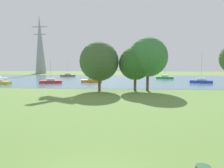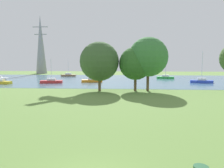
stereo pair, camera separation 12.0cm
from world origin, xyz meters
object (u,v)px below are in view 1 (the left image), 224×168
sailboat_blue (201,81)px  electricity_pylon (40,45)px  tree_east_far (135,63)px  sailboat_red (51,81)px  sailboat_orange (92,80)px  tree_west_near (148,57)px  sailboat_green (165,77)px  sailboat_brown (68,75)px  tree_mid_shore (99,61)px

sailboat_blue → electricity_pylon: electricity_pylon is taller
tree_east_far → sailboat_red: bearing=148.2°
sailboat_red → sailboat_orange: sailboat_orange is taller
sailboat_orange → tree_west_near: 18.84m
sailboat_blue → tree_east_far: tree_east_far is taller
sailboat_green → sailboat_brown: 31.23m
sailboat_orange → tree_east_far: size_ratio=1.08×
sailboat_blue → tree_mid_shore: 26.16m
sailboat_blue → electricity_pylon: 65.49m
sailboat_orange → sailboat_green: bearing=32.5°
sailboat_orange → sailboat_blue: bearing=0.4°
sailboat_brown → electricity_pylon: size_ratio=0.24×
sailboat_orange → tree_west_near: bearing=-50.3°
sailboat_green → sailboat_brown: sailboat_brown is taller
sailboat_brown → tree_mid_shore: size_ratio=0.70×
sailboat_green → electricity_pylon: size_ratio=0.23×
sailboat_brown → sailboat_blue: size_ratio=0.79×
sailboat_green → tree_east_far: (-9.48, -26.13, 4.03)m
tree_mid_shore → electricity_pylon: (-31.30, 51.85, 7.15)m
tree_east_far → sailboat_brown: bearing=121.6°
sailboat_orange → tree_east_far: 17.41m
tree_mid_shore → electricity_pylon: size_ratio=0.34×
sailboat_green → tree_mid_shore: (-15.35, -26.51, 4.36)m
sailboat_orange → sailboat_blue: sailboat_orange is taller
sailboat_orange → sailboat_green: sailboat_orange is taller
sailboat_orange → tree_mid_shore: 15.46m
electricity_pylon → sailboat_blue: bearing=-35.3°
sailboat_red → electricity_pylon: bearing=115.2°
sailboat_brown → tree_west_near: tree_west_near is taller
tree_west_near → electricity_pylon: 65.00m
sailboat_red → sailboat_brown: 22.63m
sailboat_green → tree_mid_shore: tree_mid_shore is taller
tree_east_far → electricity_pylon: bearing=125.8°
sailboat_orange → tree_east_far: (9.56, -13.99, 4.00)m
sailboat_blue → sailboat_brown: bearing=151.5°
sailboat_red → electricity_pylon: electricity_pylon is taller
sailboat_green → electricity_pylon: 54.33m
sailboat_green → sailboat_red: bearing=-152.0°
sailboat_orange → tree_west_near: (11.60, -13.97, 5.04)m
sailboat_green → tree_east_far: size_ratio=0.75×
sailboat_brown → tree_mid_shore: tree_mid_shore is taller
tree_mid_shore → tree_east_far: bearing=3.7°
sailboat_blue → tree_east_far: (-15.42, -14.18, 4.01)m
electricity_pylon → sailboat_green: bearing=-28.5°
sailboat_green → sailboat_blue: bearing=-63.6°
sailboat_red → sailboat_blue: 33.85m
tree_mid_shore → sailboat_blue: bearing=34.4°
sailboat_blue → tree_west_near: (-13.39, -14.15, 5.05)m
sailboat_red → tree_west_near: size_ratio=0.62×
sailboat_brown → tree_east_far: (20.78, -33.84, 4.03)m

